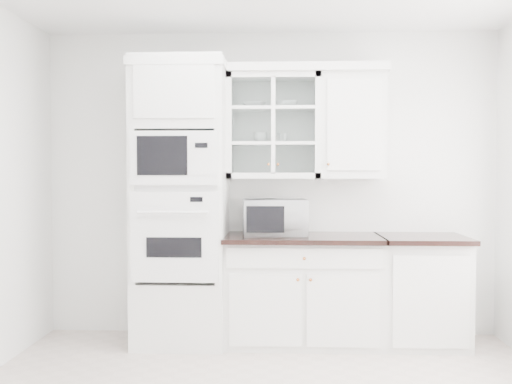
{
  "coord_description": "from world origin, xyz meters",
  "views": [
    {
      "loc": [
        0.08,
        -3.38,
        1.45
      ],
      "look_at": [
        -0.1,
        1.05,
        1.3
      ],
      "focal_mm": 40.0,
      "sensor_mm": 36.0,
      "label": 1
    }
  ],
  "objects": [
    {
      "name": "extra_base_cabinet",
      "position": [
        1.28,
        1.45,
        0.46
      ],
      "size": [
        0.72,
        0.67,
        0.92
      ],
      "color": "white",
      "rests_on": "ground"
    },
    {
      "name": "bowl_b",
      "position": [
        0.14,
        1.58,
        2.04
      ],
      "size": [
        0.23,
        0.23,
        0.06
      ],
      "primitive_type": "imported",
      "rotation": [
        0.0,
        0.0,
        0.3
      ],
      "color": "white",
      "rests_on": "upper_cabinet_glass"
    },
    {
      "name": "crown_molding",
      "position": [
        -0.07,
        1.56,
        2.33
      ],
      "size": [
        2.14,
        0.38,
        0.07
      ],
      "primitive_type": "cube",
      "color": "white",
      "rests_on": "room_shell"
    },
    {
      "name": "base_cabinet_run",
      "position": [
        0.28,
        1.45,
        0.46
      ],
      "size": [
        1.32,
        0.67,
        0.92
      ],
      "color": "white",
      "rests_on": "ground"
    },
    {
      "name": "upper_cabinet_solid",
      "position": [
        0.71,
        1.58,
        1.85
      ],
      "size": [
        0.55,
        0.33,
        0.9
      ],
      "primitive_type": "cube",
      "color": "white",
      "rests_on": "room_shell"
    },
    {
      "name": "countertop_microwave",
      "position": [
        0.04,
        1.45,
        1.07
      ],
      "size": [
        0.57,
        0.49,
        0.31
      ],
      "primitive_type": "imported",
      "rotation": [
        0.0,
        0.0,
        3.23
      ],
      "color": "white",
      "rests_on": "base_cabinet_run"
    },
    {
      "name": "upper_cabinet_glass",
      "position": [
        0.03,
        1.58,
        1.85
      ],
      "size": [
        0.8,
        0.33,
        0.9
      ],
      "color": "white",
      "rests_on": "room_shell"
    },
    {
      "name": "cup_b",
      "position": [
        0.11,
        1.59,
        1.75
      ],
      "size": [
        0.11,
        0.11,
        0.08
      ],
      "primitive_type": "imported",
      "rotation": [
        0.0,
        0.0,
        0.24
      ],
      "color": "white",
      "rests_on": "upper_cabinet_glass"
    },
    {
      "name": "cup_a",
      "position": [
        -0.08,
        1.6,
        1.76
      ],
      "size": [
        0.13,
        0.13,
        0.09
      ],
      "primitive_type": "imported",
      "rotation": [
        0.0,
        0.0,
        0.15
      ],
      "color": "white",
      "rests_on": "upper_cabinet_glass"
    },
    {
      "name": "oven_column",
      "position": [
        -0.75,
        1.42,
        1.2
      ],
      "size": [
        0.76,
        0.68,
        2.4
      ],
      "color": "white",
      "rests_on": "ground"
    },
    {
      "name": "bowl_a",
      "position": [
        -0.14,
        1.57,
        2.03
      ],
      "size": [
        0.23,
        0.23,
        0.05
      ],
      "primitive_type": "imported",
      "rotation": [
        0.0,
        0.0,
        -0.12
      ],
      "color": "white",
      "rests_on": "upper_cabinet_glass"
    },
    {
      "name": "room_shell",
      "position": [
        0.0,
        0.43,
        1.78
      ],
      "size": [
        4.0,
        3.5,
        2.7
      ],
      "color": "white",
      "rests_on": "ground"
    }
  ]
}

